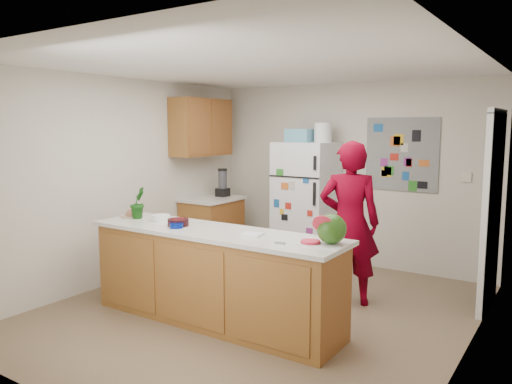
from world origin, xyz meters
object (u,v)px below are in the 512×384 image
Objects in this scene: person at (349,223)px; watermelon at (331,229)px; cherry_bowl at (178,222)px; refrigerator at (306,204)px.

person reaches higher than watermelon.
cherry_bowl is at bearing 22.45° from person.
watermelon is (1.46, -2.33, 0.21)m from refrigerator.
refrigerator is at bearing 122.13° from watermelon.
refrigerator is at bearing -67.25° from person.
cherry_bowl is (-0.17, -2.41, 0.11)m from refrigerator.
cherry_bowl is (-1.63, -0.09, -0.10)m from watermelon.
cherry_bowl is at bearing -176.93° from watermelon.
refrigerator is 2.75m from watermelon.
person is 1.24m from watermelon.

